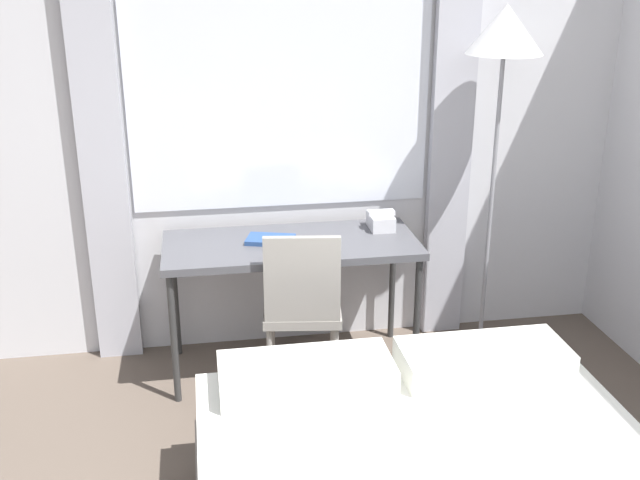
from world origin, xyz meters
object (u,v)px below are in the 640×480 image
Objects in this scene: book at (271,239)px; telephone at (381,221)px; desk at (291,252)px; standing_lamp at (503,57)px; desk_chair at (302,302)px.

telephone is at bearing 9.68° from book.
desk is 0.55m from telephone.
standing_lamp is at bearing -10.33° from telephone.
standing_lamp is 6.86× the size of book.
desk is 1.49× the size of desk_chair.
standing_lamp is (1.10, 0.27, 1.19)m from desk_chair.
desk is 1.50m from standing_lamp.
book is at bearing -170.32° from telephone.
standing_lamp reaches higher than telephone.
telephone is at bearing 169.67° from standing_lamp.
desk is 0.31m from desk_chair.
desk_chair is at bearing -166.36° from standing_lamp.
standing_lamp is 1.54m from book.
standing_lamp is (1.12, 0.02, 1.00)m from desk.
desk is at bearing -179.22° from standing_lamp.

